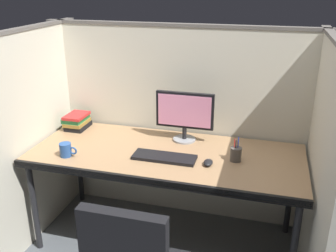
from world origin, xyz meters
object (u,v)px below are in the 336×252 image
object	(u,v)px
keyboard_main	(164,157)
book_stack	(77,121)
computer_mouse	(208,163)
coffee_mug	(66,150)
desk	(166,159)
pen_cup	(236,154)
monitor_center	(185,113)

from	to	relation	value
keyboard_main	book_stack	distance (m)	0.91
computer_mouse	coffee_mug	size ratio (longest dim) A/B	0.76
computer_mouse	desk	bearing A→B (deg)	162.62
pen_cup	computer_mouse	bearing A→B (deg)	-146.47
computer_mouse	pen_cup	xyz separation A→B (m)	(0.17, 0.11, 0.03)
monitor_center	desk	bearing A→B (deg)	-106.47
desk	monitor_center	world-z (taller)	monitor_center
desk	book_stack	world-z (taller)	book_stack
pen_cup	book_stack	distance (m)	1.33
monitor_center	pen_cup	xyz separation A→B (m)	(0.41, -0.24, -0.17)
monitor_center	pen_cup	distance (m)	0.50
coffee_mug	book_stack	xyz separation A→B (m)	(-0.18, 0.49, 0.01)
desk	keyboard_main	world-z (taller)	keyboard_main
computer_mouse	book_stack	bearing A→B (deg)	162.29
pen_cup	monitor_center	bearing A→B (deg)	149.29
book_stack	monitor_center	bearing A→B (deg)	-0.69
desk	keyboard_main	xyz separation A→B (m)	(0.02, -0.09, 0.06)
keyboard_main	book_stack	bearing A→B (deg)	157.18
monitor_center	keyboard_main	world-z (taller)	monitor_center
desk	computer_mouse	world-z (taller)	computer_mouse
keyboard_main	coffee_mug	bearing A→B (deg)	-168.11
monitor_center	pen_cup	bearing A→B (deg)	-30.71
monitor_center	coffee_mug	bearing A→B (deg)	-146.27
coffee_mug	desk	bearing A→B (deg)	19.39
desk	book_stack	xyz separation A→B (m)	(-0.82, 0.26, 0.11)
keyboard_main	computer_mouse	bearing A→B (deg)	-2.16
keyboard_main	pen_cup	world-z (taller)	pen_cup
keyboard_main	book_stack	xyz separation A→B (m)	(-0.84, 0.35, 0.05)
pen_cup	book_stack	xyz separation A→B (m)	(-1.30, 0.25, 0.01)
monitor_center	computer_mouse	world-z (taller)	monitor_center
pen_cup	desk	bearing A→B (deg)	-178.71
monitor_center	book_stack	world-z (taller)	monitor_center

